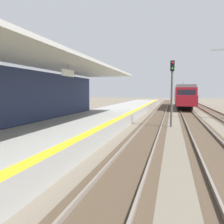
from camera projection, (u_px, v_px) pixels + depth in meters
The scene contains 6 objects.
station_platform at pixel (85, 125), 15.57m from camera, with size 5.00×80.00×0.91m.
station_building_with_canopy at pixel (12, 94), 11.01m from camera, with size 4.85×24.00×4.43m.
track_pair_nearest_platform at pixel (153, 125), 18.30m from camera, with size 2.34×120.00×0.16m.
track_pair_middle at pixel (197, 127), 17.41m from camera, with size 2.34×120.00×0.16m.
approaching_train at pixel (184, 95), 39.27m from camera, with size 2.93×19.60×4.76m.
rail_signal_post at pixel (172, 87), 17.41m from camera, with size 0.32×0.34×5.20m.
Camera 1 is at (3.41, 1.63, 2.78)m, focal length 35.63 mm.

